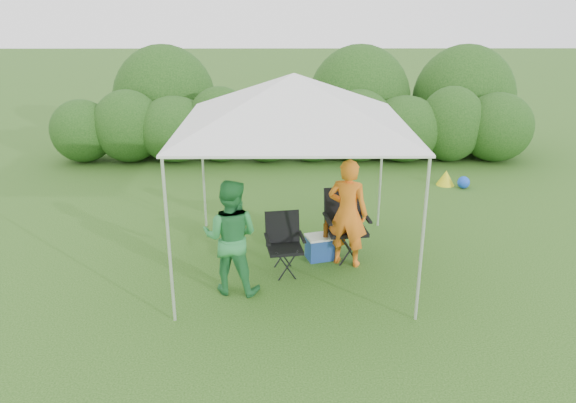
{
  "coord_description": "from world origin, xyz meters",
  "views": [
    {
      "loc": [
        -0.13,
        -7.04,
        3.83
      ],
      "look_at": [
        -0.08,
        0.4,
        1.05
      ],
      "focal_mm": 35.0,
      "sensor_mm": 36.0,
      "label": 1
    }
  ],
  "objects_px": {
    "man": "(348,213)",
    "chair_left": "(284,239)",
    "chair_right": "(345,219)",
    "cooler": "(321,247)",
    "woman": "(231,237)",
    "canopy": "(294,101)"
  },
  "relations": [
    {
      "from": "chair_left",
      "to": "man",
      "type": "relative_size",
      "value": 0.54
    },
    {
      "from": "canopy",
      "to": "cooler",
      "type": "bearing_deg",
      "value": 27.4
    },
    {
      "from": "chair_right",
      "to": "chair_left",
      "type": "distance_m",
      "value": 1.07
    },
    {
      "from": "man",
      "to": "chair_left",
      "type": "bearing_deg",
      "value": 35.07
    },
    {
      "from": "man",
      "to": "cooler",
      "type": "relative_size",
      "value": 3.14
    },
    {
      "from": "chair_right",
      "to": "cooler",
      "type": "bearing_deg",
      "value": -170.41
    },
    {
      "from": "woman",
      "to": "cooler",
      "type": "relative_size",
      "value": 3.05
    },
    {
      "from": "woman",
      "to": "cooler",
      "type": "xyz_separation_m",
      "value": [
        1.27,
        0.97,
        -0.6
      ]
    },
    {
      "from": "woman",
      "to": "canopy",
      "type": "bearing_deg",
      "value": -128.29
    },
    {
      "from": "chair_left",
      "to": "woman",
      "type": "bearing_deg",
      "value": -150.02
    },
    {
      "from": "chair_left",
      "to": "man",
      "type": "height_order",
      "value": "man"
    },
    {
      "from": "chair_left",
      "to": "man",
      "type": "distance_m",
      "value": 1.01
    },
    {
      "from": "man",
      "to": "cooler",
      "type": "distance_m",
      "value": 0.74
    },
    {
      "from": "chair_left",
      "to": "cooler",
      "type": "distance_m",
      "value": 0.76
    },
    {
      "from": "canopy",
      "to": "chair_right",
      "type": "relative_size",
      "value": 2.96
    },
    {
      "from": "chair_right",
      "to": "woman",
      "type": "relative_size",
      "value": 0.66
    },
    {
      "from": "canopy",
      "to": "chair_left",
      "type": "bearing_deg",
      "value": -128.72
    },
    {
      "from": "canopy",
      "to": "chair_left",
      "type": "height_order",
      "value": "canopy"
    },
    {
      "from": "cooler",
      "to": "canopy",
      "type": "bearing_deg",
      "value": -168.86
    },
    {
      "from": "canopy",
      "to": "woman",
      "type": "relative_size",
      "value": 1.96
    },
    {
      "from": "cooler",
      "to": "man",
      "type": "bearing_deg",
      "value": -41.78
    },
    {
      "from": "chair_right",
      "to": "woman",
      "type": "bearing_deg",
      "value": -154.09
    }
  ]
}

